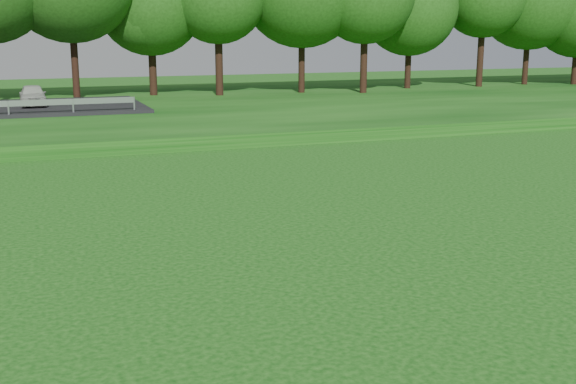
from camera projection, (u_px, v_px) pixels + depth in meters
name	position (u px, v px, depth m)	size (l,w,h in m)	color
berm	(320.00, 102.00, 47.86)	(130.00, 30.00, 0.60)	#0B3C0B
walking_path	(432.00, 134.00, 35.13)	(130.00, 1.60, 0.04)	gray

